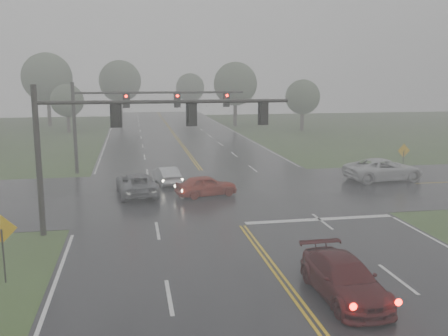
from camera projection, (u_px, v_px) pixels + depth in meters
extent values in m
cube|color=black|center=(222.00, 199.00, 32.42)|extent=(18.00, 160.00, 0.02)
cube|color=black|center=(217.00, 192.00, 34.35)|extent=(120.00, 14.00, 0.02)
cube|color=silver|center=(319.00, 220.00, 27.81)|extent=(8.50, 0.50, 0.01)
imported|color=#3F0B0E|center=(343.00, 297.00, 18.09)|extent=(2.09, 4.96, 1.43)
imported|color=maroon|center=(206.00, 196.00, 33.28)|extent=(4.35, 2.48, 1.39)
imported|color=#BABEC3|center=(167.00, 184.00, 37.02)|extent=(1.96, 4.03, 1.27)
imported|color=#585A5F|center=(137.00, 195.00, 33.67)|extent=(2.99, 5.49, 1.46)
imported|color=silver|center=(383.00, 180.00, 38.21)|extent=(6.22, 3.22, 1.68)
cylinder|color=black|center=(39.00, 162.00, 24.48)|extent=(0.29, 0.29, 7.51)
cylinder|color=black|center=(34.00, 102.00, 23.95)|extent=(0.19, 0.19, 0.83)
cylinder|color=black|center=(167.00, 102.00, 25.09)|extent=(12.68, 0.19, 0.19)
cube|color=black|center=(116.00, 115.00, 24.75)|extent=(0.35, 0.29, 1.10)
cube|color=black|center=(116.00, 115.00, 24.92)|extent=(0.57, 0.03, 1.30)
cube|color=black|center=(192.00, 114.00, 25.43)|extent=(0.35, 0.29, 1.10)
cube|color=black|center=(191.00, 114.00, 25.60)|extent=(0.57, 0.03, 1.30)
cube|color=black|center=(264.00, 113.00, 26.12)|extent=(0.35, 0.29, 1.10)
cube|color=black|center=(263.00, 113.00, 26.28)|extent=(0.57, 0.03, 1.30)
cylinder|color=black|center=(75.00, 128.00, 40.37)|extent=(0.29, 0.29, 7.42)
cylinder|color=black|center=(73.00, 92.00, 39.84)|extent=(0.19, 0.19, 0.82)
cylinder|color=black|center=(160.00, 92.00, 41.10)|extent=(13.95, 0.19, 0.19)
cube|color=black|center=(126.00, 100.00, 40.71)|extent=(0.35, 0.29, 1.08)
cube|color=black|center=(126.00, 100.00, 40.87)|extent=(0.57, 0.03, 1.29)
cylinder|color=#FF0C05|center=(126.00, 96.00, 40.49)|extent=(0.23, 0.06, 0.23)
cube|color=black|center=(177.00, 100.00, 41.46)|extent=(0.35, 0.29, 1.08)
cube|color=black|center=(177.00, 100.00, 41.62)|extent=(0.57, 0.03, 1.29)
cylinder|color=#FF0C05|center=(177.00, 96.00, 41.24)|extent=(0.23, 0.06, 0.23)
cube|color=black|center=(227.00, 99.00, 42.21)|extent=(0.35, 0.29, 1.08)
cube|color=black|center=(226.00, 99.00, 42.37)|extent=(0.57, 0.03, 1.29)
cylinder|color=#FF0C05|center=(227.00, 95.00, 41.99)|extent=(0.23, 0.06, 0.23)
cylinder|color=black|center=(4.00, 256.00, 19.19)|extent=(0.07, 0.07, 2.15)
cube|color=#DFA40D|center=(1.00, 229.00, 19.02)|extent=(1.12, 0.25, 1.13)
cylinder|color=black|center=(403.00, 164.00, 39.52)|extent=(0.07, 0.07, 2.08)
cube|color=#DFA40D|center=(404.00, 151.00, 39.36)|extent=(1.09, 0.14, 1.09)
cylinder|color=#382C25|center=(69.00, 123.00, 70.37)|extent=(0.49, 0.49, 2.59)
sphere|color=#415538|center=(67.00, 101.00, 69.79)|extent=(4.61, 4.61, 4.61)
cylinder|color=#382C25|center=(235.00, 114.00, 79.02)|extent=(0.61, 0.61, 3.85)
sphere|color=#415538|center=(235.00, 84.00, 78.16)|extent=(6.84, 6.84, 6.84)
cylinder|color=#382C25|center=(121.00, 110.00, 86.73)|extent=(0.60, 0.60, 4.05)
sphere|color=#415538|center=(120.00, 81.00, 85.83)|extent=(7.19, 7.19, 7.19)
cylinder|color=#382C25|center=(302.00, 121.00, 72.73)|extent=(0.55, 0.55, 2.83)
sphere|color=#415538|center=(303.00, 97.00, 72.09)|extent=(5.03, 5.03, 5.03)
cylinder|color=#382C25|center=(49.00, 112.00, 79.40)|extent=(0.60, 0.60, 4.41)
sphere|color=#415538|center=(47.00, 78.00, 78.42)|extent=(7.83, 7.83, 7.83)
cylinder|color=#382C25|center=(190.00, 107.00, 100.34)|extent=(0.52, 0.52, 3.22)
sphere|color=#415538|center=(190.00, 88.00, 99.62)|extent=(5.72, 5.72, 5.72)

